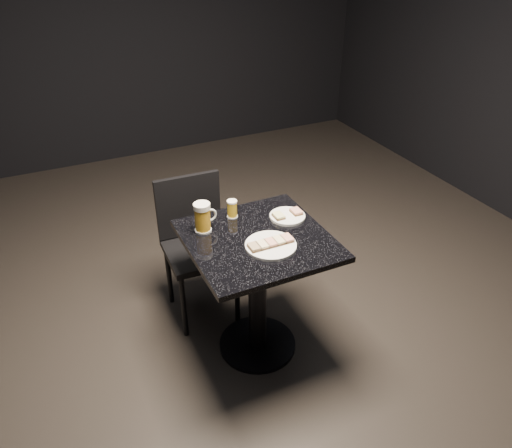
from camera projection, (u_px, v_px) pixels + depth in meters
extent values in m
plane|color=black|center=(257.00, 345.00, 2.90)|extent=(6.00, 6.00, 0.00)
cylinder|color=white|center=(271.00, 245.00, 2.44)|extent=(0.25, 0.25, 0.01)
cylinder|color=white|center=(287.00, 216.00, 2.67)|extent=(0.19, 0.19, 0.01)
cylinder|color=black|center=(257.00, 344.00, 2.90)|extent=(0.44, 0.44, 0.03)
cylinder|color=black|center=(258.00, 296.00, 2.71)|extent=(0.10, 0.10, 0.69)
cube|color=black|center=(258.00, 240.00, 2.51)|extent=(0.70, 0.70, 0.03)
cylinder|color=silver|center=(203.00, 230.00, 2.56)|extent=(0.09, 0.09, 0.01)
cylinder|color=gold|center=(203.00, 219.00, 2.53)|extent=(0.08, 0.08, 0.12)
cylinder|color=white|center=(202.00, 206.00, 2.49)|extent=(0.09, 0.09, 0.03)
torus|color=silver|center=(210.00, 215.00, 2.55)|extent=(0.07, 0.01, 0.07)
cylinder|color=silver|center=(232.00, 216.00, 2.68)|extent=(0.06, 0.06, 0.01)
cylinder|color=gold|center=(232.00, 209.00, 2.66)|extent=(0.05, 0.05, 0.08)
cylinder|color=white|center=(232.00, 202.00, 2.63)|extent=(0.05, 0.05, 0.01)
cube|color=black|center=(200.00, 252.00, 2.92)|extent=(0.40, 0.40, 0.04)
cylinder|color=black|center=(184.00, 307.00, 2.86)|extent=(0.03, 0.03, 0.43)
cylinder|color=black|center=(237.00, 292.00, 2.98)|extent=(0.03, 0.03, 0.43)
cylinder|color=black|center=(169.00, 275.00, 3.12)|extent=(0.03, 0.03, 0.43)
cylinder|color=black|center=(219.00, 262.00, 3.23)|extent=(0.03, 0.03, 0.43)
cube|color=black|center=(188.00, 205.00, 2.95)|extent=(0.39, 0.04, 0.39)
cube|color=#4C3521|center=(254.00, 248.00, 2.40)|extent=(0.05, 0.07, 0.01)
cube|color=#8C7251|center=(254.00, 246.00, 2.39)|extent=(0.05, 0.07, 0.01)
cube|color=#4C3521|center=(263.00, 246.00, 2.41)|extent=(0.05, 0.07, 0.01)
cube|color=beige|center=(263.00, 244.00, 2.41)|extent=(0.05, 0.07, 0.01)
cube|color=#4C3521|center=(271.00, 243.00, 2.43)|extent=(0.05, 0.07, 0.01)
cube|color=tan|center=(271.00, 242.00, 2.42)|extent=(0.05, 0.07, 0.01)
cube|color=#4C3521|center=(279.00, 241.00, 2.45)|extent=(0.05, 0.07, 0.01)
cube|color=beige|center=(279.00, 240.00, 2.44)|extent=(0.05, 0.07, 0.01)
cube|color=#4C3521|center=(287.00, 239.00, 2.46)|extent=(0.05, 0.07, 0.01)
cube|color=tan|center=(287.00, 238.00, 2.46)|extent=(0.05, 0.07, 0.01)
cube|color=#4C3521|center=(279.00, 217.00, 2.65)|extent=(0.05, 0.07, 0.01)
cube|color=#D1D184|center=(279.00, 215.00, 2.64)|extent=(0.05, 0.07, 0.01)
cube|color=#4C3521|center=(296.00, 212.00, 2.68)|extent=(0.05, 0.07, 0.01)
cube|color=tan|center=(296.00, 211.00, 2.68)|extent=(0.05, 0.07, 0.01)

